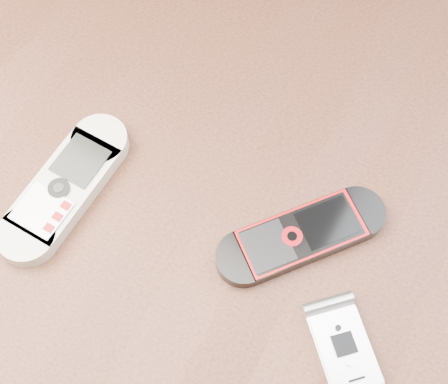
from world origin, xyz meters
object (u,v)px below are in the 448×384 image
at_px(nokia_white, 65,187).
at_px(motorola_razr, 344,348).
at_px(table, 220,234).
at_px(nokia_black_red, 301,236).

distance_m(nokia_white, motorola_razr, 0.30).
relative_size(table, nokia_black_red, 7.14).
xyz_separation_m(nokia_white, nokia_black_red, (0.22, 0.07, -0.00)).
distance_m(table, nokia_black_red, 0.14).
height_order(table, nokia_black_red, nokia_black_red).
xyz_separation_m(table, motorola_razr, (0.17, -0.08, 0.11)).
distance_m(nokia_black_red, motorola_razr, 0.11).
xyz_separation_m(table, nokia_black_red, (0.09, -0.00, 0.11)).
bearing_deg(nokia_white, table, 29.14).
xyz_separation_m(nokia_white, motorola_razr, (0.30, -0.01, -0.00)).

